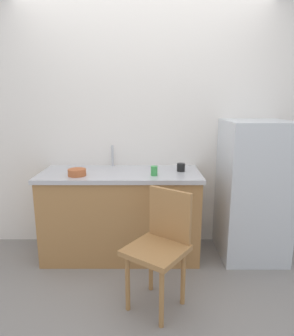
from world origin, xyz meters
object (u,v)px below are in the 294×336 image
Objects in this scene: refrigerator at (254,190)px; terracotta_bowl at (78,172)px; chair at (161,244)px; cup_green at (155,171)px; cup_black at (182,167)px.

refrigerator reaches higher than terracotta_bowl.
chair is 9.98× the size of cup_green.
cup_green is at bearing 129.19° from chair.
terracotta_bowl is 0.99m from cup_black.
cup_black reaches higher than terracotta_bowl.
chair is 11.29× the size of cup_black.
refrigerator is 0.74m from cup_black.
chair is 0.75m from cup_green.
cup_black is (0.23, 0.79, 0.40)m from chair.
cup_black is (0.98, 0.18, 0.01)m from terracotta_bowl.
cup_black is at bearing 32.98° from cup_green.
terracotta_bowl is (-1.68, -0.14, 0.22)m from refrigerator.
cup_green is (-0.04, 0.62, 0.41)m from chair.
refrigerator reaches higher than chair.
chair is 5.38× the size of terracotta_bowl.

